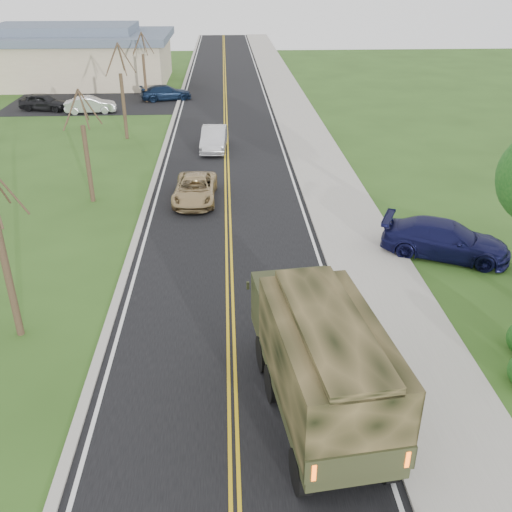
{
  "coord_description": "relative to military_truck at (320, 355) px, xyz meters",
  "views": [
    {
      "loc": [
        -0.0,
        -6.13,
        10.98
      ],
      "look_at": [
        0.95,
        11.76,
        1.8
      ],
      "focal_mm": 40.0,
      "sensor_mm": 36.0,
      "label": 1
    }
  ],
  "objects": [
    {
      "name": "sedan_silver",
      "position": [
        -3.09,
        25.26,
        -1.25
      ],
      "size": [
        1.82,
        4.59,
        1.49
      ],
      "primitive_type": "imported",
      "rotation": [
        0.0,
        0.0,
        -0.05
      ],
      "color": "#BCBBC0",
      "rests_on": "ground"
    },
    {
      "name": "bare_tree_b",
      "position": [
        -9.29,
        16.3,
        0.48
      ],
      "size": [
        1.83,
        2.14,
        5.73
      ],
      "color": "#38281C",
      "rests_on": "ground"
    },
    {
      "name": "road",
      "position": [
        -2.29,
        34.3,
        -1.99
      ],
      "size": [
        8.0,
        120.0,
        0.01
      ],
      "primitive_type": "cube",
      "color": "black",
      "rests_on": "ground"
    },
    {
      "name": "commercial_building",
      "position": [
        -18.27,
        50.27,
        0.69
      ],
      "size": [
        25.5,
        21.5,
        5.65
      ],
      "color": "tan",
      "rests_on": "ground"
    },
    {
      "name": "lot_car_navy",
      "position": [
        -7.62,
        41.06,
        -1.33
      ],
      "size": [
        4.88,
        2.97,
        1.32
      ],
      "primitive_type": "imported",
      "rotation": [
        0.0,
        0.0,
        1.83
      ],
      "color": "#0D1B32",
      "rests_on": "ground"
    },
    {
      "name": "bare_tree_a",
      "position": [
        -9.29,
        4.3,
        0.63
      ],
      "size": [
        1.93,
        2.26,
        6.08
      ],
      "color": "#38281C",
      "rests_on": "ground"
    },
    {
      "name": "sidewalk_right",
      "position": [
        3.61,
        34.3,
        -1.94
      ],
      "size": [
        3.2,
        120.0,
        0.1
      ],
      "primitive_type": "cube",
      "color": "#9E998E",
      "rests_on": "ground"
    },
    {
      "name": "military_truck",
      "position": [
        0.0,
        0.0,
        0.0
      ],
      "size": [
        3.25,
        7.21,
        3.48
      ],
      "rotation": [
        0.0,
        0.0,
        0.12
      ],
      "color": "black",
      "rests_on": "ground"
    },
    {
      "name": "pickup_navy",
      "position": [
        6.76,
        9.18,
        -1.24
      ],
      "size": [
        5.63,
        4.08,
        1.51
      ],
      "primitive_type": "imported",
      "rotation": [
        0.0,
        0.0,
        1.15
      ],
      "color": "#0F1038",
      "rests_on": "ground"
    },
    {
      "name": "bare_tree_c",
      "position": [
        -9.29,
        28.3,
        0.78
      ],
      "size": [
        2.04,
        2.39,
        6.42
      ],
      "color": "#38281C",
      "rests_on": "ground"
    },
    {
      "name": "lot_car_dark",
      "position": [
        -17.48,
        37.43,
        -1.3
      ],
      "size": [
        4.32,
        2.47,
        1.38
      ],
      "primitive_type": "imported",
      "rotation": [
        0.0,
        0.0,
        1.35
      ],
      "color": "black",
      "rests_on": "ground"
    },
    {
      "name": "lot_car_silver",
      "position": [
        -13.4,
        36.3,
        -1.32
      ],
      "size": [
        4.2,
        1.81,
        1.35
      ],
      "primitive_type": "imported",
      "rotation": [
        0.0,
        0.0,
        1.67
      ],
      "color": "silver",
      "rests_on": "ground"
    },
    {
      "name": "bare_tree_d",
      "position": [
        -9.29,
        40.3,
        0.56
      ],
      "size": [
        1.88,
        2.2,
        5.91
      ],
      "color": "#38281C",
      "rests_on": "ground"
    },
    {
      "name": "curb_right",
      "position": [
        1.86,
        34.3,
        -1.93
      ],
      "size": [
        0.3,
        120.0,
        0.12
      ],
      "primitive_type": "cube",
      "color": "#9E998E",
      "rests_on": "ground"
    },
    {
      "name": "curb_left",
      "position": [
        -6.44,
        34.3,
        -1.94
      ],
      "size": [
        0.3,
        120.0,
        0.1
      ],
      "primitive_type": "cube",
      "color": "#9E998E",
      "rests_on": "ground"
    },
    {
      "name": "suv_champagne",
      "position": [
        -3.96,
        16.08,
        -1.36
      ],
      "size": [
        2.28,
        4.64,
        1.27
      ],
      "primitive_type": "imported",
      "rotation": [
        0.0,
        0.0,
        -0.04
      ],
      "color": "tan",
      "rests_on": "ground"
    }
  ]
}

